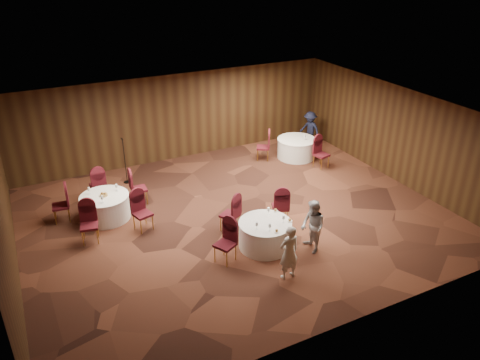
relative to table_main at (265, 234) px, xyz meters
name	(u,v)px	position (x,y,z in m)	size (l,w,h in m)	color
ground	(237,217)	(0.01, 1.70, -0.38)	(12.00, 12.00, 0.00)	black
room_shell	(237,157)	(0.01, 1.70, 1.59)	(12.00, 12.00, 12.00)	silver
table_main	(265,234)	(0.00, 0.00, 0.00)	(1.41, 1.41, 0.74)	white
table_left	(106,207)	(-3.47, 3.39, 0.00)	(1.42, 1.42, 0.74)	white
table_right	(296,148)	(4.01, 4.70, 0.00)	(1.47, 1.47, 0.74)	white
chairs_main	(246,221)	(-0.22, 0.65, 0.12)	(2.93, 1.98, 1.00)	#3E0C17
chairs_left	(106,203)	(-3.44, 3.39, 0.12)	(2.88, 2.95, 1.00)	#3E0C17
chairs_right	(292,151)	(3.54, 4.29, 0.12)	(2.21, 2.24, 1.00)	#3E0C17
tabletop_main	(275,220)	(0.23, -0.12, 0.46)	(1.08, 1.07, 0.22)	silver
tabletop_left	(103,193)	(-3.47, 3.39, 0.45)	(0.84, 0.77, 0.22)	silver
tabletop_right	(305,136)	(4.21, 4.49, 0.52)	(0.08, 0.08, 0.22)	silver
mic_stand	(126,170)	(-2.33, 5.46, 0.09)	(0.24, 0.24, 1.60)	black
woman_a	(289,252)	(-0.14, -1.39, 0.34)	(0.52, 0.34, 1.43)	silver
woman_b	(313,227)	(1.02, -0.70, 0.35)	(0.70, 0.55, 1.45)	#B6B6BB
man_c	(310,129)	(5.10, 5.43, 0.34)	(0.93, 0.53, 1.43)	black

